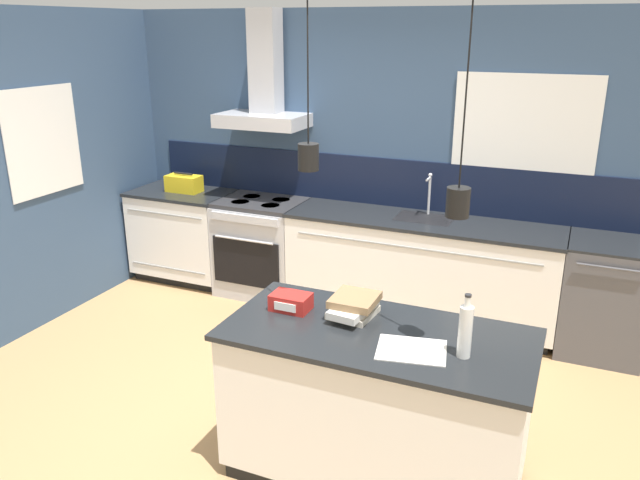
# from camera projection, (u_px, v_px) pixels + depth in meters

# --- Properties ---
(ground_plane) EXTENTS (16.00, 16.00, 0.00)m
(ground_plane) POSITION_uv_depth(u_px,v_px,m) (276.00, 405.00, 4.25)
(ground_plane) COLOR #A87F51
(ground_plane) RESTS_ON ground
(wall_back) EXTENTS (5.60, 2.55, 2.60)m
(wall_back) POSITION_uv_depth(u_px,v_px,m) (368.00, 155.00, 5.57)
(wall_back) COLOR #354C6B
(wall_back) RESTS_ON ground_plane
(wall_left) EXTENTS (0.08, 3.80, 2.60)m
(wall_left) POSITION_uv_depth(u_px,v_px,m) (57.00, 167.00, 5.34)
(wall_left) COLOR #354C6B
(wall_left) RESTS_ON ground_plane
(counter_run_left) EXTENTS (0.99, 0.64, 0.91)m
(counter_run_left) POSITION_uv_depth(u_px,v_px,m) (185.00, 234.00, 6.27)
(counter_run_left) COLOR black
(counter_run_left) RESTS_ON ground_plane
(counter_run_sink) EXTENTS (2.31, 0.64, 1.27)m
(counter_run_sink) POSITION_uv_depth(u_px,v_px,m) (420.00, 269.00, 5.37)
(counter_run_sink) COLOR black
(counter_run_sink) RESTS_ON ground_plane
(oven_range) EXTENTS (0.78, 0.66, 0.91)m
(oven_range) POSITION_uv_depth(u_px,v_px,m) (262.00, 247.00, 5.94)
(oven_range) COLOR #B5B5BA
(oven_range) RESTS_ON ground_plane
(dishwasher) EXTENTS (0.61, 0.65, 0.91)m
(dishwasher) POSITION_uv_depth(u_px,v_px,m) (603.00, 297.00, 4.83)
(dishwasher) COLOR #4C4C51
(dishwasher) RESTS_ON ground_plane
(kitchen_island) EXTENTS (1.65, 0.80, 0.91)m
(kitchen_island) POSITION_uv_depth(u_px,v_px,m) (375.00, 405.00, 3.45)
(kitchen_island) COLOR black
(kitchen_island) RESTS_ON ground_plane
(bottle_on_island) EXTENTS (0.07, 0.07, 0.33)m
(bottle_on_island) POSITION_uv_depth(u_px,v_px,m) (465.00, 330.00, 3.02)
(bottle_on_island) COLOR silver
(bottle_on_island) RESTS_ON kitchen_island
(book_stack) EXTENTS (0.26, 0.34, 0.12)m
(book_stack) POSITION_uv_depth(u_px,v_px,m) (354.00, 306.00, 3.47)
(book_stack) COLOR beige
(book_stack) RESTS_ON kitchen_island
(red_supply_box) EXTENTS (0.22, 0.16, 0.09)m
(red_supply_box) POSITION_uv_depth(u_px,v_px,m) (291.00, 302.00, 3.56)
(red_supply_box) COLOR red
(red_supply_box) RESTS_ON kitchen_island
(paper_pile) EXTENTS (0.39, 0.33, 0.01)m
(paper_pile) POSITION_uv_depth(u_px,v_px,m) (411.00, 350.00, 3.12)
(paper_pile) COLOR silver
(paper_pile) RESTS_ON kitchen_island
(yellow_toolbox) EXTENTS (0.34, 0.18, 0.19)m
(yellow_toolbox) POSITION_uv_depth(u_px,v_px,m) (184.00, 183.00, 6.09)
(yellow_toolbox) COLOR gold
(yellow_toolbox) RESTS_ON counter_run_left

